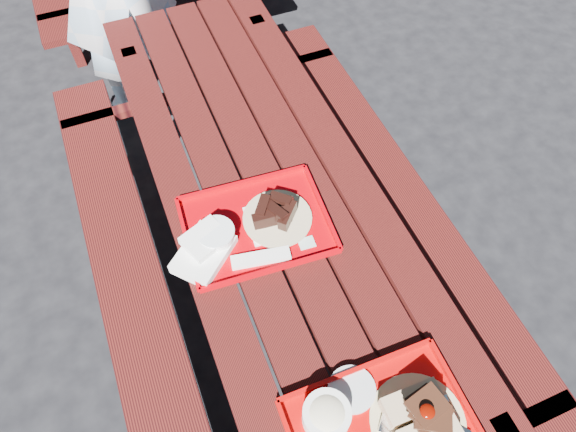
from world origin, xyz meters
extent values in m
plane|color=black|center=(0.00, 0.00, 0.00)|extent=(60.00, 60.00, 0.00)
cube|color=#4A120E|center=(-0.30, 0.00, 0.73)|extent=(0.14, 2.40, 0.04)
cube|color=#4A120E|center=(-0.15, 0.00, 0.73)|extent=(0.14, 2.40, 0.04)
cube|color=#4A120E|center=(0.00, 0.00, 0.73)|extent=(0.14, 2.40, 0.04)
cube|color=#4A120E|center=(0.15, 0.00, 0.73)|extent=(0.14, 2.40, 0.04)
cube|color=#4A120E|center=(0.30, 0.00, 0.73)|extent=(0.14, 2.40, 0.04)
cube|color=#4A120E|center=(-0.58, 0.00, 0.43)|extent=(0.25, 2.40, 0.04)
cube|color=#4A120E|center=(-0.58, 0.84, 0.21)|extent=(0.06, 0.06, 0.42)
cube|color=#4A120E|center=(0.58, 0.00, 0.43)|extent=(0.25, 2.40, 0.04)
cube|color=#4A120E|center=(0.58, -0.84, 0.21)|extent=(0.06, 0.06, 0.42)
cube|color=#4A120E|center=(0.58, 0.84, 0.21)|extent=(0.06, 0.06, 0.42)
cube|color=#4A120E|center=(-0.30, 0.96, 0.38)|extent=(0.06, 0.06, 0.75)
cube|color=#4A120E|center=(0.30, 0.96, 0.38)|extent=(0.06, 0.06, 0.75)
cube|color=#4A120E|center=(0.00, 0.96, 0.43)|extent=(1.40, 0.06, 0.04)
cube|color=#4A120E|center=(-0.58, 1.96, 0.21)|extent=(0.06, 0.06, 0.42)
cube|color=#4A120E|center=(-0.30, 1.84, 0.38)|extent=(0.06, 0.06, 0.75)
cube|color=#AF0706|center=(-0.01, -0.68, 0.77)|extent=(0.47, 0.02, 0.02)
cube|color=#AF0706|center=(0.22, -0.87, 0.77)|extent=(0.02, 0.37, 0.02)
cylinder|color=#C2B482|center=(0.08, -0.86, 0.77)|extent=(0.26, 0.26, 0.01)
cube|color=tan|center=(0.08, -0.82, 0.80)|extent=(0.16, 0.08, 0.05)
ellipsoid|color=#510801|center=(0.08, -0.86, 0.90)|extent=(0.04, 0.04, 0.02)
cylinder|color=white|center=(-0.14, -0.76, 0.80)|extent=(0.13, 0.13, 0.06)
ellipsoid|color=beige|center=(-0.14, -0.76, 0.81)|extent=(0.11, 0.11, 0.05)
cylinder|color=silver|center=(-0.04, -0.72, 0.77)|extent=(0.13, 0.13, 0.01)
cube|color=#B20007|center=(-0.10, -0.11, 0.76)|extent=(0.49, 0.40, 0.01)
cube|color=#B20007|center=(-0.09, 0.07, 0.77)|extent=(0.47, 0.05, 0.02)
cube|color=#B20007|center=(-0.11, -0.29, 0.77)|extent=(0.47, 0.05, 0.02)
cube|color=#B20007|center=(0.13, -0.13, 0.77)|extent=(0.04, 0.36, 0.02)
cube|color=#B20007|center=(-0.33, -0.09, 0.77)|extent=(0.04, 0.36, 0.02)
cube|color=white|center=(-0.05, -0.11, 0.77)|extent=(0.17, 0.17, 0.01)
cylinder|color=tan|center=(-0.02, -0.12, 0.77)|extent=(0.23, 0.23, 0.01)
cylinder|color=white|center=(-0.24, -0.12, 0.79)|extent=(0.12, 0.12, 0.06)
cylinder|color=white|center=(-0.24, -0.12, 0.83)|extent=(0.12, 0.12, 0.01)
cube|color=white|center=(-0.13, -0.24, 0.77)|extent=(0.20, 0.08, 0.02)
cube|color=silver|center=(0.03, -0.24, 0.76)|extent=(0.06, 0.05, 0.00)
cube|color=white|center=(-0.29, -0.15, 0.77)|extent=(0.24, 0.24, 0.04)
cube|color=white|center=(-0.28, -0.13, 0.81)|extent=(0.16, 0.15, 0.04)
camera|label=1|loc=(-0.35, -1.01, 2.21)|focal=32.00mm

